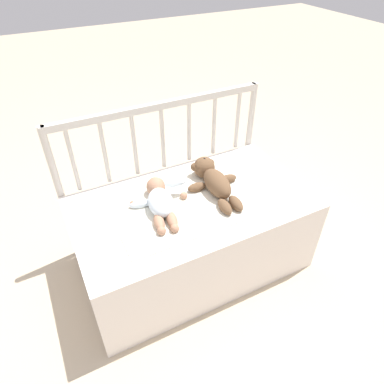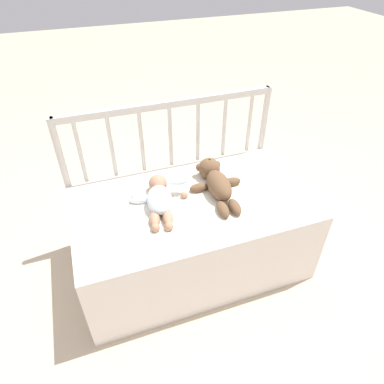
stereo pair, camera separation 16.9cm
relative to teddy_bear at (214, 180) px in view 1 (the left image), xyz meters
The scene contains 6 objects.
ground_plane 0.53m from the teddy_bear, 160.75° to the right, with size 12.00×12.00×0.00m, color #C6B293.
crib_mattress 0.32m from the teddy_bear, 160.75° to the right, with size 1.20×0.67×0.45m.
crib_rail 0.35m from the teddy_bear, 116.11° to the left, with size 1.20×0.04×0.84m.
blanket 0.17m from the teddy_bear, 165.18° to the right, with size 0.80×0.50×0.01m.
teddy_bear is the anchor object (origin of this frame).
baby 0.31m from the teddy_bear, behind, with size 0.31×0.36×0.10m.
Camera 1 is at (-0.60, -1.18, 1.56)m, focal length 32.00 mm.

